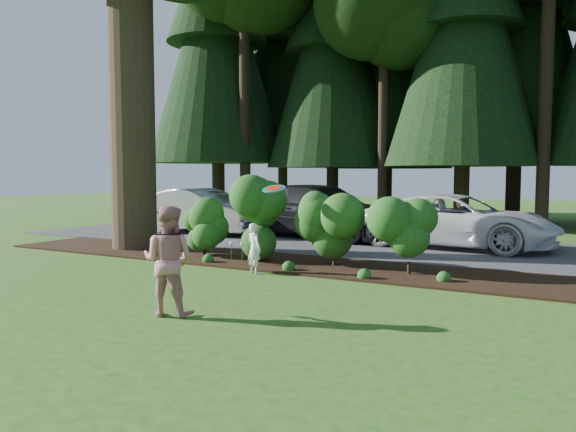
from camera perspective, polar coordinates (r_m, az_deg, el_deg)
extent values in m
plane|color=#274F16|center=(10.89, -10.44, -7.04)|extent=(80.00, 80.00, 0.00)
cube|color=black|center=(13.51, -1.60, -4.64)|extent=(16.00, 2.50, 0.05)
cube|color=#38383A|center=(17.26, 5.64, -2.71)|extent=(22.00, 6.00, 0.03)
cylinder|color=#2E2117|center=(16.74, -15.70, 17.55)|extent=(1.24, 1.24, 12.00)
sphere|color=#1E4716|center=(14.50, -8.52, -1.53)|extent=(1.08, 1.08, 1.08)
cylinder|color=black|center=(14.56, -8.49, -3.53)|extent=(0.08, 0.08, 0.30)
sphere|color=#1E4716|center=(13.29, -2.90, -0.84)|extent=(1.35, 1.35, 1.35)
cylinder|color=black|center=(13.38, -2.89, -4.19)|extent=(0.08, 0.08, 0.30)
sphere|color=#1E4716|center=(12.71, 4.72, -1.58)|extent=(1.26, 1.26, 1.26)
cylinder|color=black|center=(12.80, 4.70, -4.59)|extent=(0.08, 0.08, 0.30)
sphere|color=#1E4716|center=(11.91, 12.23, -2.61)|extent=(1.17, 1.17, 1.17)
cylinder|color=black|center=(11.99, 12.19, -5.29)|extent=(0.08, 0.08, 0.30)
cylinder|color=#1E4716|center=(13.09, -5.78, -3.95)|extent=(0.01, 0.01, 0.50)
sphere|color=white|center=(13.05, -5.78, -2.78)|extent=(0.09, 0.09, 0.09)
cylinder|color=#1E4716|center=(12.92, -4.68, -4.06)|extent=(0.01, 0.01, 0.50)
sphere|color=white|center=(12.89, -4.69, -2.87)|extent=(0.09, 0.09, 0.09)
cylinder|color=#1E4716|center=(12.76, -3.56, -4.16)|extent=(0.01, 0.01, 0.50)
sphere|color=white|center=(12.72, -3.57, -2.96)|extent=(0.09, 0.09, 0.09)
cylinder|color=black|center=(27.70, -7.23, 10.07)|extent=(0.50, 0.50, 9.80)
cone|color=black|center=(28.12, -7.29, 15.76)|extent=(6.16, 6.16, 10.50)
cylinder|color=black|center=(26.70, -2.19, 9.57)|extent=(0.50, 0.50, 9.10)
cylinder|color=black|center=(25.80, 4.21, 11.30)|extent=(0.50, 0.50, 10.50)
cone|color=black|center=(26.33, 4.25, 17.79)|extent=(6.60, 6.60, 11.25)
cylinder|color=black|center=(23.19, 9.43, 9.86)|extent=(0.50, 0.50, 8.75)
cylinder|color=black|center=(23.47, 17.41, 12.66)|extent=(0.50, 0.50, 11.20)
cone|color=black|center=(24.15, 17.59, 20.19)|extent=(7.04, 7.04, 12.00)
cylinder|color=black|center=(23.92, 25.02, 10.18)|extent=(0.50, 0.50, 9.45)
cylinder|color=black|center=(30.75, 0.13, 10.85)|extent=(0.50, 0.50, 11.20)
cone|color=black|center=(31.27, 0.13, 16.69)|extent=(7.04, 7.04, 12.00)
cylinder|color=black|center=(27.99, 9.68, 10.71)|extent=(0.50, 0.50, 10.50)
cone|color=black|center=(28.48, 9.77, 16.71)|extent=(6.60, 6.60, 11.25)
cylinder|color=black|center=(27.68, 22.48, 11.97)|extent=(0.50, 0.50, 11.90)
cone|color=black|center=(28.34, 22.70, 18.79)|extent=(7.48, 7.48, 12.75)
imported|color=#AFAFB4|center=(19.88, -8.63, 0.50)|extent=(4.82, 1.89, 1.56)
imported|color=silver|center=(16.65, 16.93, -0.48)|extent=(5.63, 2.97, 1.51)
imported|color=black|center=(18.56, 3.38, 0.51)|extent=(6.27, 3.47, 1.72)
imported|color=white|center=(12.00, -3.46, -3.30)|extent=(0.46, 0.39, 1.08)
imported|color=#A7161D|center=(8.66, -12.08, -4.44)|extent=(0.95, 0.82, 1.66)
cylinder|color=#167B77|center=(12.07, -1.44, 2.78)|extent=(0.50, 0.49, 0.17)
cylinder|color=red|center=(12.07, -1.44, 2.85)|extent=(0.35, 0.34, 0.12)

